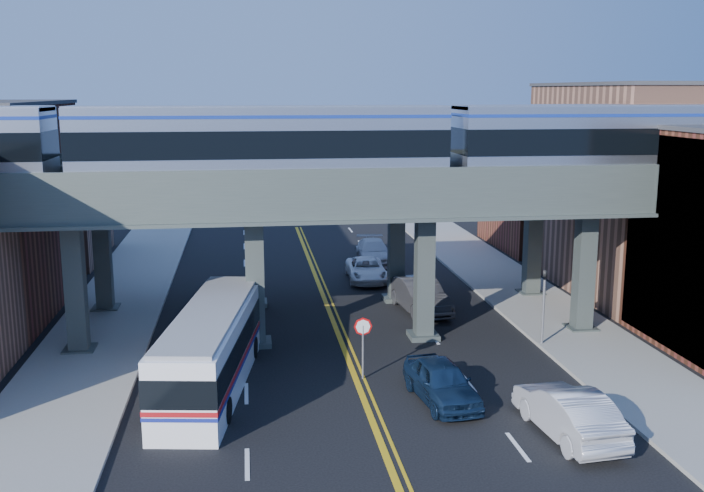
{
  "coord_description": "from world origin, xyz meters",
  "views": [
    {
      "loc": [
        -4.32,
        -27.44,
        11.74
      ],
      "look_at": [
        0.35,
        6.72,
        4.88
      ],
      "focal_mm": 40.0,
      "sensor_mm": 36.0,
      "label": 1
    }
  ],
  "objects": [
    {
      "name": "building_west_c",
      "position": [
        -18.5,
        29.0,
        4.0
      ],
      "size": [
        8.0,
        10.0,
        8.0
      ],
      "primitive_type": "cube",
      "color": "#9B6750",
      "rests_on": "ground"
    },
    {
      "name": "ground",
      "position": [
        0.0,
        0.0,
        0.0
      ],
      "size": [
        120.0,
        120.0,
        0.0
      ],
      "primitive_type": "plane",
      "color": "black",
      "rests_on": "ground"
    },
    {
      "name": "building_east_b",
      "position": [
        18.5,
        16.0,
        6.0
      ],
      "size": [
        8.0,
        14.0,
        12.0
      ],
      "primitive_type": "cube",
      "color": "#9B6750",
      "rests_on": "ground"
    },
    {
      "name": "car_lane_d",
      "position": [
        4.35,
        24.92,
        0.79
      ],
      "size": [
        2.49,
        5.53,
        1.57
      ],
      "primitive_type": "imported",
      "rotation": [
        0.0,
        0.0,
        -0.05
      ],
      "color": "#B6B7BB",
      "rests_on": "ground"
    },
    {
      "name": "car_parked_curb",
      "position": [
        6.5,
        -3.36,
        0.87
      ],
      "size": [
        2.33,
        5.43,
        1.74
      ],
      "primitive_type": "imported",
      "rotation": [
        0.0,
        0.0,
        3.24
      ],
      "color": "silver",
      "rests_on": "ground"
    },
    {
      "name": "mural_panel",
      "position": [
        14.55,
        4.0,
        4.75
      ],
      "size": [
        0.1,
        9.5,
        9.5
      ],
      "primitive_type": "cube",
      "color": "teal",
      "rests_on": "ground"
    },
    {
      "name": "car_lane_c",
      "position": [
        3.08,
        19.89,
        0.7
      ],
      "size": [
        2.51,
        5.1,
        1.39
      ],
      "primitive_type": "imported",
      "rotation": [
        0.0,
        0.0,
        -0.04
      ],
      "color": "white",
      "rests_on": "ground"
    },
    {
      "name": "stop_sign",
      "position": [
        0.3,
        3.0,
        1.76
      ],
      "size": [
        0.76,
        0.09,
        2.63
      ],
      "color": "slate",
      "rests_on": "ground"
    },
    {
      "name": "transit_train",
      "position": [
        -3.56,
        8.0,
        9.43
      ],
      "size": [
        51.2,
        3.21,
        3.75
      ],
      "color": "black",
      "rests_on": "elevated_viaduct_near"
    },
    {
      "name": "car_lane_a",
      "position": [
        2.93,
        0.18,
        0.8
      ],
      "size": [
        2.47,
        4.91,
        1.61
      ],
      "primitive_type": "imported",
      "rotation": [
        0.0,
        0.0,
        0.12
      ],
      "color": "#10223D",
      "rests_on": "ground"
    },
    {
      "name": "elevated_viaduct_far",
      "position": [
        0.0,
        15.0,
        6.47
      ],
      "size": [
        52.0,
        3.6,
        7.4
      ],
      "color": "#3A4341",
      "rests_on": "ground"
    },
    {
      "name": "traffic_signal",
      "position": [
        9.2,
        6.0,
        2.3
      ],
      "size": [
        0.15,
        0.18,
        4.1
      ],
      "color": "slate",
      "rests_on": "ground"
    },
    {
      "name": "sidewalk_west",
      "position": [
        -11.5,
        10.0,
        0.08
      ],
      "size": [
        5.0,
        70.0,
        0.16
      ],
      "primitive_type": "cube",
      "color": "gray",
      "rests_on": "ground"
    },
    {
      "name": "transit_bus",
      "position": [
        -5.82,
        3.13,
        1.55
      ],
      "size": [
        4.32,
        11.95,
        3.01
      ],
      "rotation": [
        0.0,
        0.0,
        1.42
      ],
      "color": "white",
      "rests_on": "ground"
    },
    {
      "name": "elevated_viaduct_near",
      "position": [
        0.0,
        8.0,
        6.47
      ],
      "size": [
        52.0,
        3.6,
        7.4
      ],
      "color": "#3A4341",
      "rests_on": "ground"
    },
    {
      "name": "building_east_c",
      "position": [
        18.5,
        29.0,
        4.5
      ],
      "size": [
        8.0,
        10.0,
        9.0
      ],
      "primitive_type": "cube",
      "color": "brown",
      "rests_on": "ground"
    },
    {
      "name": "car_lane_b",
      "position": [
        4.84,
        12.56,
        0.9
      ],
      "size": [
        2.62,
        5.68,
        1.8
      ],
      "primitive_type": "imported",
      "rotation": [
        0.0,
        0.0,
        0.13
      ],
      "color": "#333335",
      "rests_on": "ground"
    },
    {
      "name": "sidewalk_east",
      "position": [
        11.5,
        10.0,
        0.08
      ],
      "size": [
        5.0,
        70.0,
        0.16
      ],
      "primitive_type": "cube",
      "color": "gray",
      "rests_on": "ground"
    }
  ]
}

